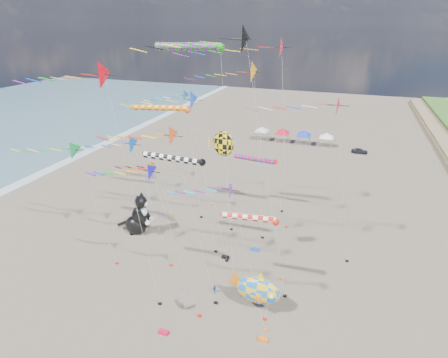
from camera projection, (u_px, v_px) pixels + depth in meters
ground at (162, 342)px, 31.13m from camera, size 260.00×260.00×0.00m
delta_kite_0 at (261, 49)px, 40.44m from camera, size 16.63×2.83×24.89m
delta_kite_1 at (59, 151)px, 37.26m from camera, size 12.86×2.18×14.93m
delta_kite_2 at (159, 141)px, 30.07m from camera, size 11.88×2.10×18.05m
delta_kite_3 at (244, 73)px, 38.44m from camera, size 10.68×2.63×22.46m
delta_kite_4 at (324, 106)px, 35.56m from camera, size 12.97×2.41×19.71m
delta_kite_5 at (238, 41)px, 30.26m from camera, size 15.35×2.60×26.11m
delta_kite_6 at (142, 172)px, 29.33m from camera, size 10.06×1.70×15.81m
delta_kite_7 at (92, 79)px, 27.57m from camera, size 13.24×2.61×23.48m
delta_kite_8 at (179, 98)px, 49.28m from camera, size 10.58×2.05×17.63m
delta_kite_9 at (144, 165)px, 49.64m from camera, size 8.86×1.51×8.64m
delta_kite_10 at (229, 191)px, 27.67m from camera, size 8.11×1.63×15.01m
delta_kite_11 at (130, 146)px, 36.10m from camera, size 9.82×2.16×15.74m
delta_kite_12 at (195, 103)px, 35.04m from camera, size 10.69×2.17×20.09m
windsock_0 at (192, 47)px, 39.85m from camera, size 9.60×0.92×23.97m
windsock_1 at (257, 160)px, 50.56m from camera, size 7.70×0.71×8.26m
windsock_2 at (162, 109)px, 46.12m from camera, size 9.92×0.78×16.07m
windsock_3 at (176, 159)px, 39.98m from camera, size 9.06×0.82×12.16m
windsock_4 at (252, 218)px, 33.91m from camera, size 7.15×0.68×9.02m
angelfish_kite at (221, 145)px, 34.89m from camera, size 3.74×3.02×16.28m
cat_inflatable at (137, 213)px, 46.10m from camera, size 4.57×2.50×5.99m
fish_inflatable at (258, 290)px, 33.58m from camera, size 5.91×2.61×4.73m
person_adult at (182, 303)px, 34.20m from camera, size 0.68×0.46×1.83m
child_green at (243, 293)px, 35.97m from camera, size 0.60×0.49×1.13m
child_blue at (215, 289)px, 36.58m from camera, size 0.52×0.64×1.02m
kite_bag_0 at (263, 340)px, 31.16m from camera, size 0.90×0.44×0.30m
kite_bag_1 at (255, 250)px, 43.51m from camera, size 0.90×0.44×0.30m
kite_bag_2 at (225, 257)px, 42.09m from camera, size 0.90×0.44×0.30m
kite_bag_3 at (164, 332)px, 31.89m from camera, size 0.90×0.44×0.30m
tent_row at (294, 130)px, 80.89m from camera, size 19.20×4.20×3.80m
parked_car at (360, 151)px, 75.66m from camera, size 3.40×1.45×1.15m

